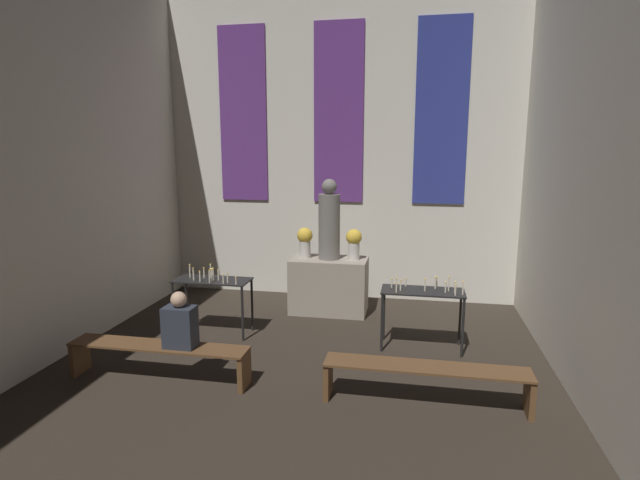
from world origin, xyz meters
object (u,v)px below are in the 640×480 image
object	(u,v)px
flower_vase_right	(354,242)
person_seated	(180,323)
flower_vase_left	(305,240)
candle_rack_left	(212,287)
pew_back_left	(159,354)
candle_rack_right	(423,298)
pew_back_right	(425,376)
altar	(329,285)
statue	(329,223)

from	to	relation	value
flower_vase_right	person_seated	distance (m)	3.35
flower_vase_left	person_seated	bearing A→B (deg)	-106.38
candle_rack_left	pew_back_left	size ratio (longest dim) A/B	0.51
flower_vase_left	candle_rack_right	size ratio (longest dim) A/B	0.46
candle_rack_left	pew_back_right	size ratio (longest dim) A/B	0.51
altar	person_seated	size ratio (longest dim) A/B	1.90
candle_rack_right	pew_back_left	bearing A→B (deg)	-152.84
pew_back_left	person_seated	xyz separation A→B (m)	(0.29, 0.00, 0.40)
statue	pew_back_left	bearing A→B (deg)	-118.26
statue	candle_rack_left	xyz separation A→B (m)	(-1.51, -1.30, -0.80)
person_seated	statue	bearing A→B (deg)	66.40
flower_vase_right	candle_rack_left	size ratio (longest dim) A/B	0.46
altar	pew_back_right	xyz separation A→B (m)	(1.54, -2.87, -0.13)
statue	candle_rack_right	world-z (taller)	statue
person_seated	candle_rack_right	bearing A→B (deg)	29.53
pew_back_left	flower_vase_right	bearing A→B (deg)	55.77
pew_back_right	person_seated	size ratio (longest dim) A/B	3.27
pew_back_right	flower_vase_left	bearing A→B (deg)	124.23
candle_rack_left	person_seated	size ratio (longest dim) A/B	1.68
statue	person_seated	distance (m)	3.23
flower_vase_right	person_seated	xyz separation A→B (m)	(-1.66, -2.87, -0.48)
statue	candle_rack_left	world-z (taller)	statue
candle_rack_right	flower_vase_left	bearing A→B (deg)	146.01
statue	pew_back_left	world-z (taller)	statue
altar	candle_rack_right	size ratio (longest dim) A/B	1.13
altar	candle_rack_left	xyz separation A→B (m)	(-1.51, -1.30, 0.26)
candle_rack_right	pew_back_left	size ratio (longest dim) A/B	0.51
candle_rack_left	person_seated	distance (m)	1.59
candle_rack_right	person_seated	distance (m)	3.18
statue	candle_rack_right	xyz separation A→B (m)	(1.52, -1.30, -0.80)
candle_rack_right	pew_back_right	world-z (taller)	candle_rack_right
flower_vase_left	flower_vase_right	bearing A→B (deg)	0.00
flower_vase_right	pew_back_left	distance (m)	3.58
altar	candle_rack_right	distance (m)	2.01
statue	flower_vase_left	bearing A→B (deg)	180.00
candle_rack_left	candle_rack_right	xyz separation A→B (m)	(3.03, 0.00, -0.00)
pew_back_left	person_seated	distance (m)	0.49
altar	statue	distance (m)	1.06
flower_vase_left	candle_rack_right	world-z (taller)	flower_vase_left
pew_back_left	statue	bearing A→B (deg)	61.74
altar	flower_vase_right	distance (m)	0.85
flower_vase_left	altar	bearing A→B (deg)	0.00
person_seated	flower_vase_left	bearing A→B (deg)	73.62
candle_rack_left	altar	bearing A→B (deg)	40.71
pew_back_left	flower_vase_left	bearing A→B (deg)	68.46
pew_back_right	person_seated	xyz separation A→B (m)	(-2.79, 0.00, 0.40)
statue	candle_rack_right	size ratio (longest dim) A/B	1.18
candle_rack_left	pew_back_left	world-z (taller)	candle_rack_left
statue	flower_vase_left	world-z (taller)	statue
flower_vase_right	flower_vase_left	bearing A→B (deg)	180.00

